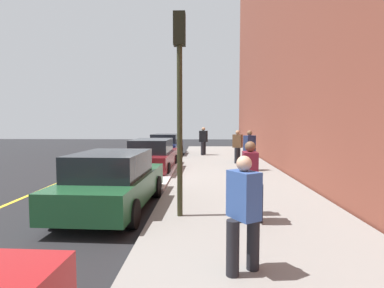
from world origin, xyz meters
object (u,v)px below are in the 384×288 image
(pedestrian_brown_coat, at_px, (238,146))
(parked_car_navy, at_px, (166,145))
(parked_car_green, at_px, (113,181))
(pedestrian_navy_coat, at_px, (249,149))
(pedestrian_burgundy_coat, at_px, (250,179))
(pedestrian_black_coat, at_px, (203,140))
(pedestrian_blue_coat, at_px, (244,211))
(rolling_suitcase, at_px, (237,156))
(parked_car_maroon, at_px, (153,156))
(traffic_light_pole, at_px, (180,81))

(pedestrian_brown_coat, bearing_deg, parked_car_navy, 45.05)
(parked_car_navy, xyz_separation_m, pedestrian_brown_coat, (-4.22, -4.23, 0.30))
(parked_car_green, distance_m, pedestrian_navy_coat, 7.21)
(pedestrian_burgundy_coat, relative_size, pedestrian_black_coat, 0.95)
(parked_car_green, height_order, pedestrian_navy_coat, pedestrian_navy_coat)
(pedestrian_navy_coat, relative_size, pedestrian_blue_coat, 1.07)
(pedestrian_blue_coat, relative_size, pedestrian_black_coat, 0.91)
(pedestrian_navy_coat, distance_m, rolling_suitcase, 3.04)
(pedestrian_brown_coat, relative_size, pedestrian_black_coat, 0.95)
(pedestrian_brown_coat, xyz_separation_m, pedestrian_blue_coat, (-11.67, 1.27, -0.03))
(parked_car_navy, height_order, pedestrian_black_coat, pedestrian_black_coat)
(parked_car_maroon, height_order, pedestrian_brown_coat, pedestrian_brown_coat)
(pedestrian_black_coat, bearing_deg, rolling_suitcase, -151.90)
(pedestrian_burgundy_coat, bearing_deg, rolling_suitcase, -5.13)
(parked_car_maroon, bearing_deg, parked_car_navy, 1.32)
(parked_car_green, distance_m, rolling_suitcase, 9.65)
(parked_car_green, xyz_separation_m, traffic_light_pole, (-0.87, -1.77, 2.41))
(parked_car_green, relative_size, pedestrian_burgundy_coat, 2.62)
(parked_car_maroon, distance_m, rolling_suitcase, 4.96)
(pedestrian_burgundy_coat, distance_m, pedestrian_blue_coat, 2.22)
(pedestrian_brown_coat, bearing_deg, pedestrian_blue_coat, 173.78)
(traffic_light_pole, bearing_deg, pedestrian_burgundy_coat, -104.82)
(pedestrian_navy_coat, distance_m, pedestrian_black_coat, 6.66)
(parked_car_green, distance_m, parked_car_navy, 12.45)
(pedestrian_burgundy_coat, bearing_deg, traffic_light_pole, 75.18)
(pedestrian_navy_coat, height_order, traffic_light_pole, traffic_light_pole)
(parked_car_maroon, relative_size, parked_car_navy, 0.98)
(parked_car_green, xyz_separation_m, pedestrian_black_coat, (12.09, -2.36, 0.35))
(pedestrian_navy_coat, relative_size, pedestrian_brown_coat, 1.04)
(pedestrian_burgundy_coat, distance_m, pedestrian_black_coat, 13.39)
(pedestrian_black_coat, distance_m, rolling_suitcase, 3.90)
(pedestrian_black_coat, relative_size, traffic_light_pole, 0.40)
(parked_car_maroon, relative_size, pedestrian_brown_coat, 2.77)
(parked_car_green, relative_size, parked_car_maroon, 0.95)
(pedestrian_brown_coat, bearing_deg, traffic_light_pole, 165.53)
(pedestrian_burgundy_coat, bearing_deg, pedestrian_navy_coat, -8.73)
(parked_car_green, distance_m, pedestrian_blue_coat, 4.48)
(pedestrian_blue_coat, bearing_deg, pedestrian_navy_coat, -9.29)
(pedestrian_navy_coat, distance_m, pedestrian_burgundy_coat, 7.09)
(rolling_suitcase, bearing_deg, parked_car_navy, 48.84)
(parked_car_maroon, bearing_deg, pedestrian_blue_coat, -163.40)
(parked_car_navy, xyz_separation_m, rolling_suitcase, (-3.74, -4.28, -0.31))
(pedestrian_brown_coat, distance_m, traffic_light_pole, 9.62)
(parked_car_green, relative_size, parked_car_navy, 0.93)
(pedestrian_black_coat, height_order, traffic_light_pole, traffic_light_pole)
(parked_car_green, height_order, traffic_light_pole, traffic_light_pole)
(pedestrian_burgundy_coat, xyz_separation_m, pedestrian_blue_coat, (-2.18, 0.43, -0.03))
(pedestrian_navy_coat, height_order, pedestrian_blue_coat, pedestrian_navy_coat)
(parked_car_green, distance_m, parked_car_maroon, 5.98)
(pedestrian_black_coat, bearing_deg, parked_car_navy, 81.92)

